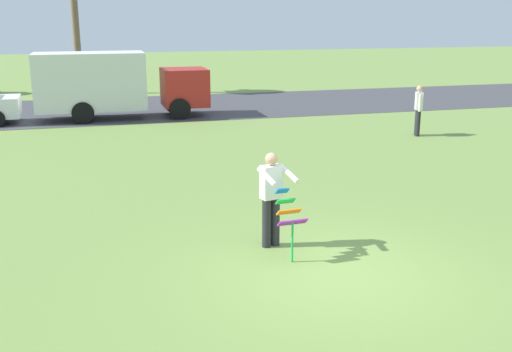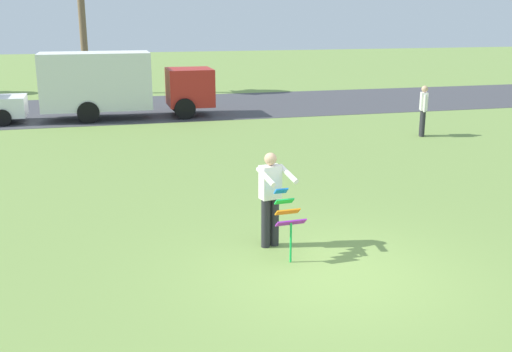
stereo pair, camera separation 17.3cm
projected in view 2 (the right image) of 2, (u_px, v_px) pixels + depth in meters
The scene contains 6 objects.
ground_plane at pixel (335, 274), 9.68m from camera, with size 120.00×120.00×0.00m, color olive.
road_strip at pixel (180, 107), 27.12m from camera, with size 120.00×8.00×0.01m, color #424247.
person_kite_flyer at pixel (271, 196), 10.60m from camera, with size 0.64×0.73×1.73m.
kite_held at pixel (288, 214), 10.09m from camera, with size 0.52×0.65×1.18m.
parked_truck_red_cab at pixel (118, 83), 23.84m from camera, with size 6.71×2.14×2.62m.
person_walker_near at pixel (423, 109), 20.40m from camera, with size 0.33×0.54×1.73m.
Camera 2 is at (-3.49, -8.32, 4.05)m, focal length 42.13 mm.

